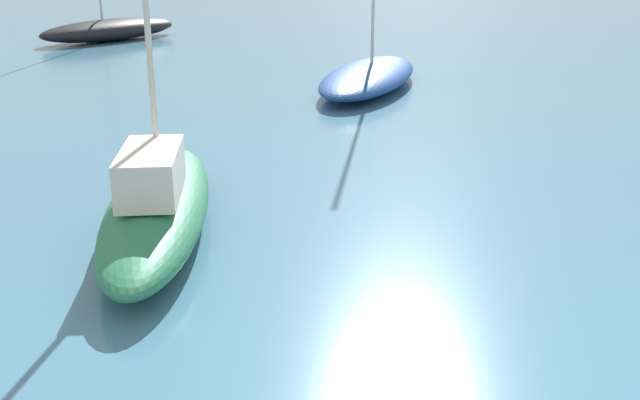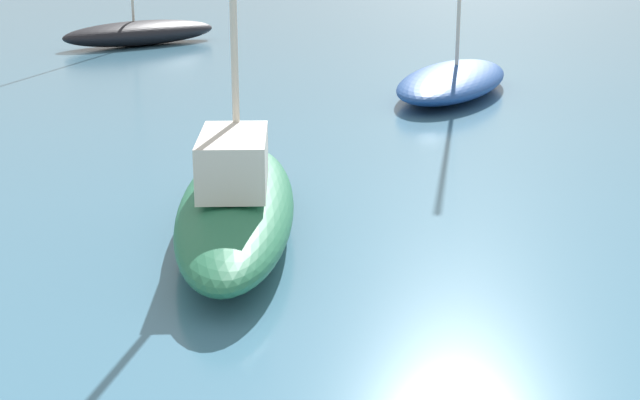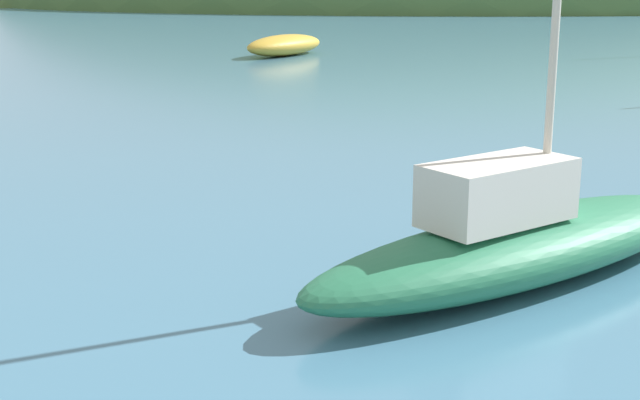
% 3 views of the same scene
% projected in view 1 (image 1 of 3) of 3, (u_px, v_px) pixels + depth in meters
% --- Properties ---
extents(boat_blue_hull, '(5.03, 2.01, 6.07)m').
position_uv_depth(boat_blue_hull, '(110.00, 29.00, 24.25)').
color(boat_blue_hull, black).
rests_on(boat_blue_hull, water).
extents(boat_white_sailboat, '(5.36, 3.23, 6.11)m').
position_uv_depth(boat_white_sailboat, '(369.00, 76.00, 16.65)').
color(boat_white_sailboat, '#1E4793').
rests_on(boat_white_sailboat, water).
extents(boat_mid_harbor, '(4.24, 3.89, 5.67)m').
position_uv_depth(boat_mid_harbor, '(157.00, 202.00, 8.54)').
color(boat_mid_harbor, '#287551').
rests_on(boat_mid_harbor, water).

